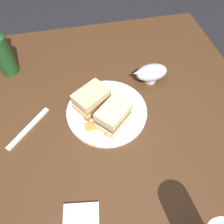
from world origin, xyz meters
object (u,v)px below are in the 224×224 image
at_px(sandwich_half_right, 113,116).
at_px(gravy_boat, 151,73).
at_px(sandwich_half_left, 91,99).
at_px(cider_bottle, 1,51).
at_px(fork, 29,128).
at_px(plate, 107,111).

xyz_separation_m(sandwich_half_right, gravy_boat, (-0.16, 0.17, -0.01)).
xyz_separation_m(sandwich_half_left, gravy_boat, (-0.08, 0.23, -0.00)).
bearing_deg(sandwich_half_left, cider_bottle, -130.85).
xyz_separation_m(sandwich_half_left, fork, (0.04, -0.21, -0.04)).
xyz_separation_m(plate, sandwich_half_left, (-0.03, -0.04, 0.04)).
height_order(sandwich_half_right, gravy_boat, sandwich_half_right).
relative_size(sandwich_half_right, fork, 0.70).
xyz_separation_m(plate, fork, (0.01, -0.26, -0.00)).
distance_m(plate, sandwich_half_left, 0.07).
bearing_deg(plate, sandwich_half_right, 11.78).
height_order(sandwich_half_left, cider_bottle, cider_bottle).
distance_m(sandwich_half_left, gravy_boat, 0.24).
height_order(plate, sandwich_half_right, sandwich_half_right).
bearing_deg(sandwich_half_left, sandwich_half_right, 33.50).
bearing_deg(plate, cider_bottle, -130.08).
height_order(cider_bottle, fork, cider_bottle).
bearing_deg(gravy_boat, cider_bottle, -107.76).
xyz_separation_m(plate, cider_bottle, (-0.27, -0.33, 0.09)).
distance_m(sandwich_half_right, gravy_boat, 0.24).
bearing_deg(fork, sandwich_half_left, -35.59).
distance_m(sandwich_half_left, cider_bottle, 0.38).
distance_m(plate, gravy_boat, 0.22).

